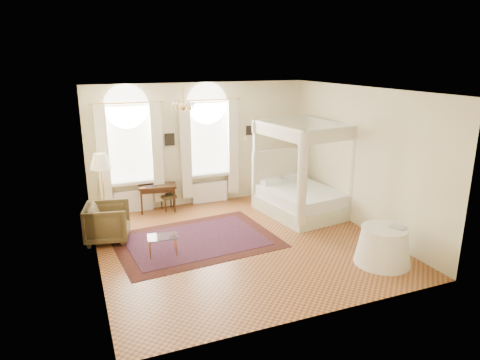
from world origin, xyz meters
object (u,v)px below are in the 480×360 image
Objects in this scene: armchair at (108,222)px; side_table at (383,246)px; writing_desk at (157,189)px; stool at (168,198)px; canopy_bed at (302,194)px; nightstand at (288,184)px; coffee_table at (162,238)px; floor_lamp at (101,165)px.

side_table is at bearing -110.83° from armchair.
stool is (0.27, -0.00, -0.27)m from writing_desk.
canopy_bed is 3.78× the size of nightstand.
armchair is 1.45× the size of coffee_table.
canopy_bed reaches higher than side_table.
canopy_bed is at bearing 15.51° from coffee_table.
floor_lamp is (-1.68, -0.89, 1.24)m from stool.
writing_desk is (-3.43, 1.56, 0.08)m from canopy_bed.
nightstand is 4.63m from side_table.
canopy_bed reaches higher than nightstand.
floor_lamp is (-0.97, 1.74, 1.22)m from coffee_table.
coffee_table is 2.33m from floor_lamp.
nightstand is 0.62× the size of writing_desk.
coffee_table is at bearing -60.92° from floor_lamp.
canopy_bed reaches higher than floor_lamp.
armchair is (-1.68, -1.46, 0.08)m from stool.
nightstand is 1.52× the size of stool.
side_table is at bearing -54.87° from stool.
canopy_bed reaches higher than writing_desk.
canopy_bed is at bearing -79.28° from armchair.
side_table reaches higher than coffee_table.
nightstand is 3.87m from writing_desk.
writing_desk is 1.93m from floor_lamp.
armchair is at bearing 178.91° from canopy_bed.
stool reaches higher than coffee_table.
writing_desk is 0.94× the size of side_table.
canopy_bed reaches higher than armchair.
stool is at bearing -0.72° from writing_desk.
armchair is 0.50× the size of floor_lamp.
nightstand is 5.47m from armchair.
floor_lamp reaches higher than writing_desk.
canopy_bed is at bearing -105.46° from nightstand.
side_table reaches higher than nightstand.
writing_desk is 0.55× the size of floor_lamp.
floor_lamp reaches higher than nightstand.
stool is at bearing 153.83° from canopy_bed.
nightstand is at bearing 9.63° from floor_lamp.
armchair is 1.30m from floor_lamp.
floor_lamp is at bearing -170.37° from nightstand.
stool is (-3.16, 1.55, -0.20)m from canopy_bed.
armchair is 1.52m from coffee_table.
floor_lamp is at bearing 11.80° from armchair.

